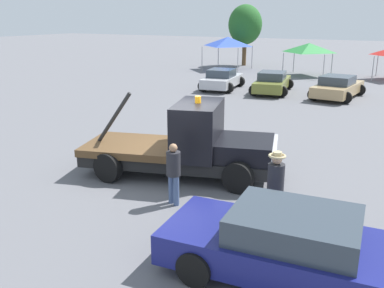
# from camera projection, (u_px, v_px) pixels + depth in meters

# --- Properties ---
(ground_plane) EXTENTS (160.00, 160.00, 0.00)m
(ground_plane) POSITION_uv_depth(u_px,v_px,m) (178.00, 174.00, 13.22)
(ground_plane) COLOR slate
(tow_truck) EXTENTS (6.15, 3.56, 2.51)m
(tow_truck) POSITION_uv_depth(u_px,v_px,m) (189.00, 145.00, 12.87)
(tow_truck) COLOR black
(tow_truck) RESTS_ON ground
(foreground_car) EXTENTS (5.52, 2.39, 1.34)m
(foreground_car) POSITION_uv_depth(u_px,v_px,m) (305.00, 249.00, 7.75)
(foreground_car) COLOR navy
(foreground_car) RESTS_ON ground
(person_near_truck) EXTENTS (0.40, 0.40, 1.80)m
(person_near_truck) POSITION_uv_depth(u_px,v_px,m) (276.00, 183.00, 9.74)
(person_near_truck) COLOR #475B84
(person_near_truck) RESTS_ON ground
(person_at_hood) EXTENTS (0.36, 0.36, 1.64)m
(person_at_hood) POSITION_uv_depth(u_px,v_px,m) (174.00, 170.00, 10.88)
(person_at_hood) COLOR #475B84
(person_at_hood) RESTS_ON ground
(parked_car_silver) EXTENTS (2.72, 4.42, 1.34)m
(parked_car_silver) POSITION_uv_depth(u_px,v_px,m) (222.00, 79.00, 28.29)
(parked_car_silver) COLOR #B7B7BC
(parked_car_silver) RESTS_ON ground
(parked_car_olive) EXTENTS (2.83, 4.84, 1.34)m
(parked_car_olive) POSITION_uv_depth(u_px,v_px,m) (272.00, 82.00, 27.02)
(parked_car_olive) COLOR olive
(parked_car_olive) RESTS_ON ground
(parked_car_tan) EXTENTS (2.81, 4.73, 1.34)m
(parked_car_tan) POSITION_uv_depth(u_px,v_px,m) (338.00, 87.00, 25.22)
(parked_car_tan) COLOR tan
(parked_car_tan) RESTS_ON ground
(canopy_tent_blue) EXTENTS (3.48, 3.48, 2.89)m
(canopy_tent_blue) POSITION_uv_depth(u_px,v_px,m) (228.00, 42.00, 38.01)
(canopy_tent_blue) COLOR #9E9EA3
(canopy_tent_blue) RESTS_ON ground
(canopy_tent_green) EXTENTS (3.24, 3.24, 2.60)m
(canopy_tent_green) POSITION_uv_depth(u_px,v_px,m) (309.00, 48.00, 34.10)
(canopy_tent_green) COLOR #9E9EA3
(canopy_tent_green) RESTS_ON ground
(tree_left) EXTENTS (3.21, 3.21, 5.73)m
(tree_left) POSITION_uv_depth(u_px,v_px,m) (245.00, 25.00, 40.77)
(tree_left) COLOR brown
(tree_left) RESTS_ON ground
(traffic_cone) EXTENTS (0.40, 0.40, 0.55)m
(traffic_cone) POSITION_uv_depth(u_px,v_px,m) (207.00, 136.00, 16.48)
(traffic_cone) COLOR black
(traffic_cone) RESTS_ON ground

